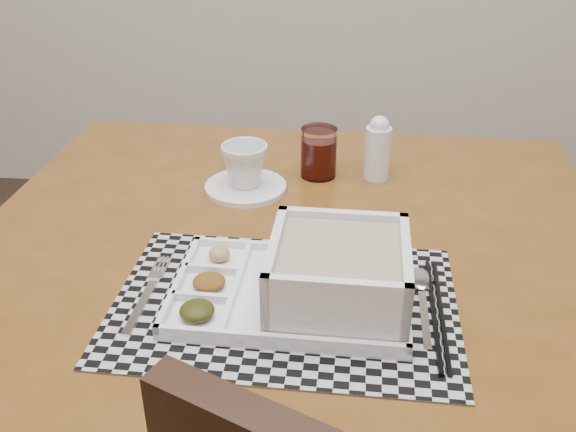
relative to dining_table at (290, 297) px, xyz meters
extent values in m
cube|color=#53330F|center=(0.00, 0.00, 0.06)|extent=(1.07, 1.07, 0.04)
cylinder|color=#53330F|center=(-0.46, 0.48, -0.33)|extent=(0.05, 0.05, 0.74)
cylinder|color=#53330F|center=(0.48, 0.46, -0.33)|extent=(0.05, 0.05, 0.74)
cube|color=#53330F|center=(0.01, 0.45, 0.00)|extent=(0.90, 0.06, 0.08)
cube|color=#53330F|center=(-0.45, 0.01, 0.00)|extent=(0.06, 0.90, 0.08)
cube|color=#A6A5AC|center=(0.00, -0.13, 0.08)|extent=(0.48, 0.34, 0.00)
cube|color=white|center=(0.01, -0.11, 0.09)|extent=(0.33, 0.23, 0.01)
cube|color=white|center=(0.01, -0.01, 0.10)|extent=(0.32, 0.02, 0.01)
cube|color=white|center=(0.01, -0.22, 0.10)|extent=(0.32, 0.02, 0.01)
cube|color=white|center=(-0.14, -0.11, 0.10)|extent=(0.01, 0.22, 0.01)
cube|color=white|center=(0.17, -0.12, 0.10)|extent=(0.01, 0.22, 0.01)
cube|color=white|center=(-0.06, -0.11, 0.10)|extent=(0.01, 0.20, 0.01)
cube|color=white|center=(-0.11, -0.15, 0.10)|extent=(0.08, 0.01, 0.01)
cube|color=white|center=(-0.11, -0.08, 0.10)|extent=(0.08, 0.01, 0.01)
ellipsoid|color=black|center=(-0.10, -0.18, 0.10)|extent=(0.05, 0.05, 0.02)
ellipsoid|color=#4B2D0C|center=(-0.10, -0.11, 0.10)|extent=(0.05, 0.05, 0.02)
ellipsoid|color=olive|center=(-0.10, -0.04, 0.10)|extent=(0.03, 0.03, 0.02)
cube|color=white|center=(0.08, -0.13, 0.10)|extent=(0.19, 0.19, 0.01)
cube|color=white|center=(0.08, -0.04, 0.14)|extent=(0.18, 0.02, 0.09)
cube|color=white|center=(0.07, -0.21, 0.14)|extent=(0.18, 0.02, 0.09)
cube|color=white|center=(-0.01, -0.12, 0.14)|extent=(0.02, 0.18, 0.09)
cube|color=white|center=(0.16, -0.13, 0.14)|extent=(0.02, 0.18, 0.09)
cube|color=tan|center=(0.08, -0.13, 0.13)|extent=(0.16, 0.16, 0.08)
cube|color=silver|center=(-0.19, -0.15, 0.08)|extent=(0.02, 0.12, 0.00)
cube|color=silver|center=(-0.19, -0.08, 0.08)|extent=(0.02, 0.02, 0.00)
cube|color=silver|center=(-0.20, -0.05, 0.08)|extent=(0.00, 0.04, 0.00)
cube|color=silver|center=(-0.19, -0.05, 0.08)|extent=(0.00, 0.04, 0.00)
cube|color=silver|center=(-0.18, -0.05, 0.08)|extent=(0.00, 0.04, 0.00)
cube|color=silver|center=(-0.18, -0.05, 0.08)|extent=(0.00, 0.04, 0.00)
cube|color=silver|center=(0.19, -0.15, 0.08)|extent=(0.01, 0.12, 0.00)
ellipsoid|color=silver|center=(0.19, -0.06, 0.09)|extent=(0.04, 0.06, 0.01)
cylinder|color=black|center=(0.20, -0.13, 0.09)|extent=(0.01, 0.24, 0.01)
cylinder|color=black|center=(0.21, -0.13, 0.09)|extent=(0.01, 0.24, 0.01)
cylinder|color=white|center=(-0.10, 0.21, 0.09)|extent=(0.15, 0.15, 0.01)
imported|color=white|center=(-0.10, 0.21, 0.13)|extent=(0.11, 0.11, 0.08)
cylinder|color=white|center=(0.03, 0.29, 0.13)|extent=(0.07, 0.07, 0.10)
cylinder|color=#420805|center=(0.03, 0.29, 0.12)|extent=(0.06, 0.06, 0.07)
cylinder|color=white|center=(0.14, 0.29, 0.13)|extent=(0.05, 0.05, 0.10)
sphere|color=white|center=(0.14, 0.29, 0.19)|extent=(0.04, 0.04, 0.04)
camera|label=1|loc=(0.07, -0.83, 0.61)|focal=40.00mm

